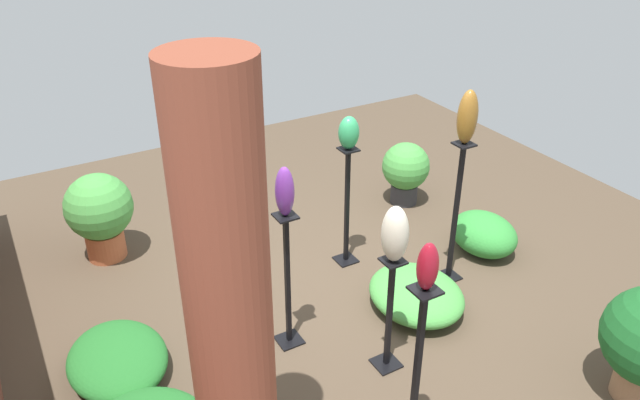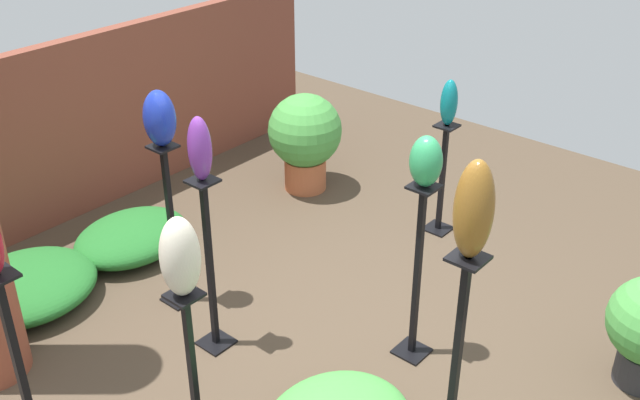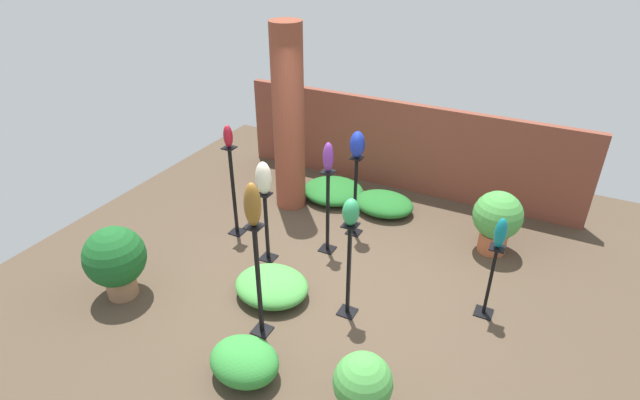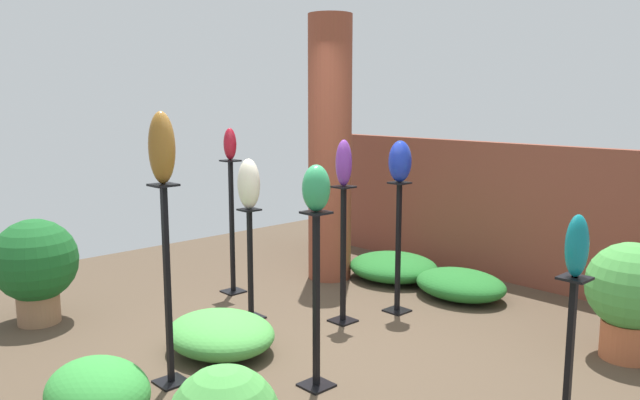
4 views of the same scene
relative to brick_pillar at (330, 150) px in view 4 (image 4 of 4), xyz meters
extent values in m
plane|color=#4C3D2D|center=(1.38, -1.49, -1.39)|extent=(8.00, 8.00, 0.00)
cube|color=brown|center=(1.38, 1.30, -0.66)|extent=(5.60, 0.12, 1.47)
cylinder|color=brown|center=(0.00, 0.00, 0.00)|extent=(0.46, 0.46, 2.79)
cube|color=black|center=(3.23, -1.18, -0.93)|extent=(0.04, 0.04, 0.93)
cube|color=black|center=(3.23, -1.18, -0.48)|extent=(0.16, 0.16, 0.01)
cube|color=black|center=(0.45, -1.41, -1.39)|extent=(0.20, 0.20, 0.01)
cube|color=black|center=(0.45, -1.41, -0.90)|extent=(0.04, 0.04, 0.99)
cube|color=black|center=(0.45, -1.41, -0.41)|extent=(0.16, 0.16, 0.01)
cube|color=black|center=(1.22, -0.32, -1.39)|extent=(0.20, 0.20, 0.01)
cube|color=black|center=(1.22, -0.32, -0.80)|extent=(0.04, 0.04, 1.20)
cube|color=black|center=(1.22, -0.32, -0.20)|extent=(0.16, 0.16, 0.02)
cube|color=black|center=(1.82, -1.89, -1.39)|extent=(0.20, 0.20, 0.01)
cube|color=black|center=(1.82, -1.89, -0.79)|extent=(0.04, 0.04, 1.21)
cube|color=black|center=(1.82, -1.89, -0.20)|extent=(0.16, 0.16, 0.02)
cube|color=black|center=(1.11, -2.58, -1.39)|extent=(0.20, 0.20, 0.01)
cube|color=black|center=(1.11, -2.58, -0.70)|extent=(0.04, 0.04, 1.38)
cube|color=black|center=(1.11, -2.58, -0.02)|extent=(0.16, 0.16, 0.02)
cube|color=black|center=(-0.28, -1.08, -1.39)|extent=(0.20, 0.20, 0.01)
cube|color=black|center=(-0.28, -1.08, -0.72)|extent=(0.04, 0.04, 1.34)
cube|color=black|center=(-0.28, -1.08, -0.06)|extent=(0.16, 0.16, 0.02)
cube|color=black|center=(1.07, -0.87, -1.39)|extent=(0.20, 0.20, 0.01)
cube|color=black|center=(1.07, -0.87, -0.79)|extent=(0.04, 0.04, 1.20)
cube|color=black|center=(1.07, -0.87, -0.20)|extent=(0.16, 0.16, 0.02)
ellipsoid|color=#0F727A|center=(3.23, -1.18, -0.29)|extent=(0.13, 0.13, 0.36)
ellipsoid|color=beige|center=(0.45, -1.41, -0.19)|extent=(0.21, 0.19, 0.43)
ellipsoid|color=#192D9E|center=(1.22, -0.32, -0.01)|extent=(0.20, 0.21, 0.37)
ellipsoid|color=#2D9356|center=(1.82, -1.89, -0.04)|extent=(0.18, 0.19, 0.30)
ellipsoid|color=brown|center=(1.11, -2.58, 0.22)|extent=(0.16, 0.18, 0.47)
ellipsoid|color=maroon|center=(-0.28, -1.08, 0.10)|extent=(0.12, 0.13, 0.31)
ellipsoid|color=#6B2D8C|center=(1.07, -0.87, 0.00)|extent=(0.14, 0.14, 0.39)
cylinder|color=#B25B38|center=(3.07, 0.13, -1.25)|extent=(0.37, 0.37, 0.29)
sphere|color=#479942|center=(3.07, 0.13, -0.83)|extent=(0.65, 0.65, 0.65)
cylinder|color=#936B4C|center=(-0.72, -2.82, -1.27)|extent=(0.36, 0.36, 0.25)
sphere|color=#195923|center=(-0.72, -2.82, -0.84)|extent=(0.72, 0.72, 0.72)
ellipsoid|color=#236B28|center=(0.52, 0.45, -1.26)|extent=(0.98, 0.90, 0.27)
ellipsoid|color=#338C38|center=(1.29, -3.17, -1.20)|extent=(0.71, 0.59, 0.39)
ellipsoid|color=#479942|center=(0.90, -2.03, -1.25)|extent=(0.91, 0.78, 0.30)
ellipsoid|color=#236B28|center=(1.39, 0.43, -1.26)|extent=(0.92, 0.74, 0.27)
camera|label=1|loc=(-2.45, 0.86, 2.11)|focal=35.00mm
camera|label=2|loc=(-1.39, -3.86, 1.77)|focal=42.00mm
camera|label=3|loc=(3.51, -5.91, 2.60)|focal=28.00mm
camera|label=4|loc=(4.74, -4.58, 0.53)|focal=35.00mm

